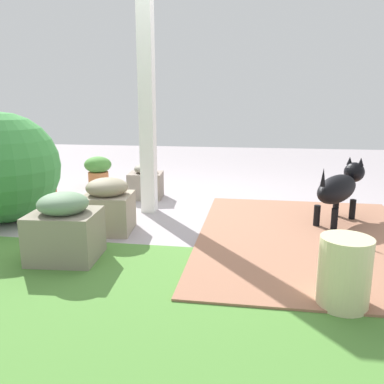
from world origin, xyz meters
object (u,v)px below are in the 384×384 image
object	(u,v)px
stone_planter_mid	(108,206)
round_shrub	(3,168)
stone_planter_nearest	(146,183)
dog	(340,187)
terracotta_pot_broad	(98,170)
stone_planter_far	(65,228)
ceramic_urn	(344,272)
terracotta_pot_tall	(43,176)
porch_pillar	(147,101)

from	to	relation	value
stone_planter_mid	round_shrub	bearing A→B (deg)	-7.49
round_shrub	stone_planter_nearest	bearing A→B (deg)	-133.30
round_shrub	stone_planter_mid	bearing A→B (deg)	172.51
stone_planter_mid	dog	size ratio (longest dim) A/B	0.60
round_shrub	terracotta_pot_broad	distance (m)	1.59
stone_planter_far	terracotta_pot_broad	xyz separation A→B (m)	(0.70, -2.32, 0.01)
terracotta_pot_broad	dog	bearing A→B (deg)	158.11
stone_planter_nearest	ceramic_urn	xyz separation A→B (m)	(-1.73, 2.26, 0.02)
stone_planter_far	ceramic_urn	distance (m)	1.83
terracotta_pot_tall	ceramic_urn	size ratio (longest dim) A/B	1.63
round_shrub	dog	size ratio (longest dim) A/B	1.30
stone_planter_nearest	stone_planter_mid	bearing A→B (deg)	90.51
terracotta_pot_broad	ceramic_urn	distance (m)	3.68
stone_planter_mid	terracotta_pot_broad	bearing A→B (deg)	-65.30
stone_planter_nearest	ceramic_urn	distance (m)	2.84
ceramic_urn	porch_pillar	bearing A→B (deg)	-48.00
porch_pillar	terracotta_pot_tall	world-z (taller)	porch_pillar
porch_pillar	terracotta_pot_tall	size ratio (longest dim) A/B	3.45
porch_pillar	stone_planter_mid	xyz separation A→B (m)	(0.18, 0.68, -0.88)
stone_planter_nearest	terracotta_pot_broad	world-z (taller)	terracotta_pot_broad
round_shrub	ceramic_urn	distance (m)	3.01
stone_planter_mid	ceramic_urn	world-z (taller)	stone_planter_mid
stone_planter_nearest	ceramic_urn	size ratio (longest dim) A/B	1.05
porch_pillar	stone_planter_far	distance (m)	1.60
terracotta_pot_tall	stone_planter_mid	bearing A→B (deg)	136.43
stone_planter_far	dog	size ratio (longest dim) A/B	0.63
porch_pillar	terracotta_pot_broad	bearing A→B (deg)	-46.49
porch_pillar	stone_planter_mid	size ratio (longest dim) A/B	4.73
porch_pillar	stone_planter_far	xyz separation A→B (m)	(0.25, 1.32, -0.88)
terracotta_pot_broad	ceramic_urn	xyz separation A→B (m)	(-2.49, 2.71, -0.04)
round_shrub	ceramic_urn	bearing A→B (deg)	157.05
terracotta_pot_tall	ceramic_urn	bearing A→B (deg)	143.12
stone_planter_mid	terracotta_pot_broad	world-z (taller)	stone_planter_mid
round_shrub	ceramic_urn	size ratio (longest dim) A/B	2.57
porch_pillar	terracotta_pot_tall	bearing A→B (deg)	-20.36
stone_planter_mid	dog	world-z (taller)	dog
stone_planter_mid	terracotta_pot_broad	xyz separation A→B (m)	(0.77, -1.68, 0.01)
porch_pillar	terracotta_pot_broad	size ratio (longest dim) A/B	5.41
terracotta_pot_tall	ceramic_urn	distance (m)	3.75
stone_planter_far	terracotta_pot_broad	world-z (taller)	stone_planter_far
terracotta_pot_tall	round_shrub	bearing A→B (deg)	102.57
stone_planter_mid	stone_planter_far	world-z (taller)	stone_planter_far
round_shrub	terracotta_pot_broad	world-z (taller)	round_shrub
stone_planter_nearest	porch_pillar	bearing A→B (deg)	109.11
porch_pillar	round_shrub	size ratio (longest dim) A/B	2.19
stone_planter_mid	terracotta_pot_broad	distance (m)	1.85
ceramic_urn	stone_planter_nearest	bearing A→B (deg)	-52.59
stone_planter_far	terracotta_pot_broad	bearing A→B (deg)	-73.21
stone_planter_mid	round_shrub	world-z (taller)	round_shrub
porch_pillar	stone_planter_mid	bearing A→B (deg)	75.04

